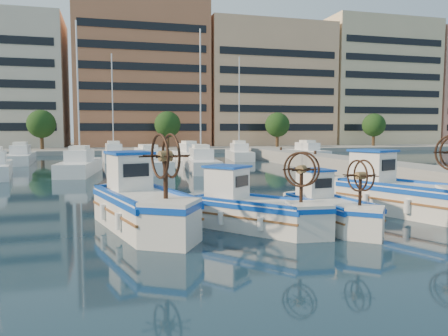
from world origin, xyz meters
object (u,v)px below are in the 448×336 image
fishing_boat_c (329,207)px  fishing_boat_d (398,191)px  fishing_boat_b (251,207)px  fishing_boat_a (141,202)px

fishing_boat_c → fishing_boat_d: bearing=14.1°
fishing_boat_b → fishing_boat_d: size_ratio=0.80×
fishing_boat_c → fishing_boat_d: (3.84, 1.42, 0.21)m
fishing_boat_a → fishing_boat_c: size_ratio=1.35×
fishing_boat_b → fishing_boat_c: 2.79m
fishing_boat_a → fishing_boat_c: bearing=-26.7°
fishing_boat_a → fishing_boat_c: 6.51m
fishing_boat_c → fishing_boat_d: size_ratio=0.75×
fishing_boat_a → fishing_boat_d: bearing=-14.4°
fishing_boat_c → fishing_boat_a: bearing=162.0°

